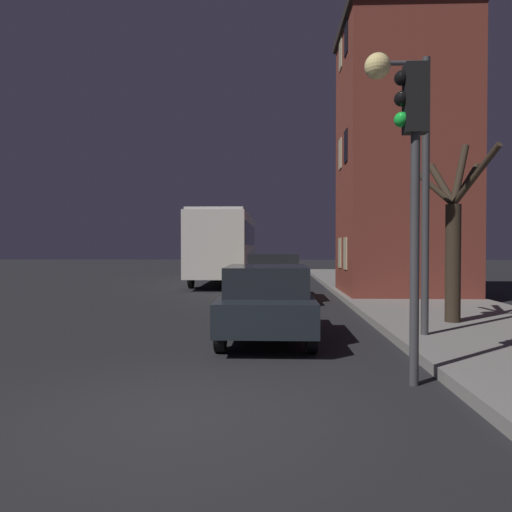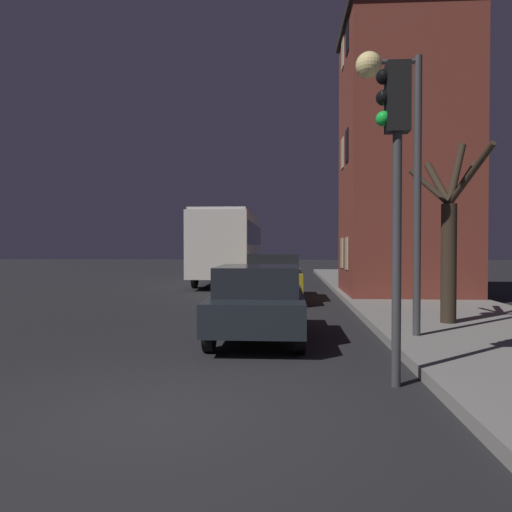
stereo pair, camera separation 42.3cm
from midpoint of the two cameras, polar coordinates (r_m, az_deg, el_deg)
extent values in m
plane|color=black|center=(5.76, -8.81, -17.45)|extent=(120.00, 120.00, 0.00)
cube|color=brown|center=(18.58, 17.21, 10.38)|extent=(4.11, 4.31, 9.30)
cube|color=black|center=(19.92, 17.30, 24.14)|extent=(4.35, 4.55, 0.30)
cube|color=beige|center=(17.26, 10.99, 0.28)|extent=(0.03, 0.70, 1.10)
cube|color=beige|center=(18.69, 10.42, 0.35)|extent=(0.03, 0.70, 1.10)
cube|color=black|center=(17.58, 11.04, 12.27)|extent=(0.03, 0.70, 1.10)
cube|color=beige|center=(18.99, 10.47, 11.44)|extent=(0.03, 0.70, 1.10)
cube|color=black|center=(18.63, 11.08, 23.35)|extent=(0.03, 0.70, 1.10)
cube|color=beige|center=(19.96, 10.51, 21.81)|extent=(0.03, 0.70, 1.10)
cylinder|color=#38383A|center=(9.80, 19.15, 6.46)|extent=(0.14, 0.14, 5.16)
cylinder|color=#38383A|center=(10.22, 16.66, 20.51)|extent=(0.90, 0.09, 0.09)
sphere|color=#F9E08C|center=(10.12, 14.01, 20.43)|extent=(0.48, 0.48, 0.48)
cylinder|color=#38383A|center=(6.80, 17.50, -0.45)|extent=(0.12, 0.12, 3.31)
cube|color=black|center=(7.06, 17.61, 16.88)|extent=(0.30, 0.24, 0.90)
sphere|color=black|center=(7.10, 16.14, 19.08)|extent=(0.20, 0.20, 0.20)
sphere|color=black|center=(7.02, 16.12, 16.98)|extent=(0.20, 0.20, 0.20)
sphere|color=green|center=(6.95, 16.11, 14.84)|extent=(0.20, 0.20, 0.20)
cylinder|color=#2D2319|center=(11.61, 22.14, -0.79)|extent=(0.33, 0.33, 2.57)
cylinder|color=#2D2319|center=(11.12, 24.26, 8.40)|extent=(0.52, 1.46, 1.13)
cylinder|color=#2D2319|center=(12.10, 21.04, 7.72)|extent=(0.38, 1.10, 1.10)
cylinder|color=#2D2319|center=(12.26, 23.44, 7.63)|extent=(1.01, 1.07, 1.09)
cylinder|color=#2D2319|center=(12.02, 22.83, 8.65)|extent=(0.66, 0.73, 1.43)
cylinder|color=#2D2319|center=(11.84, 20.20, 7.43)|extent=(0.82, 0.71, 0.89)
cube|color=beige|center=(24.89, -2.46, 1.28)|extent=(2.50, 10.48, 2.80)
cube|color=black|center=(24.90, -2.47, 2.44)|extent=(2.52, 9.64, 1.01)
cube|color=#B2B2B2|center=(24.94, -2.47, 4.64)|extent=(2.38, 9.96, 0.12)
cylinder|color=black|center=(28.23, 0.62, -1.57)|extent=(0.18, 0.96, 0.96)
cylinder|color=black|center=(28.45, -4.06, -1.55)|extent=(0.18, 0.96, 0.96)
cylinder|color=black|center=(21.44, -0.34, -2.45)|extent=(0.18, 0.96, 0.96)
cylinder|color=black|center=(21.73, -6.47, -2.41)|extent=(0.18, 0.96, 0.96)
cube|color=black|center=(9.92, 1.54, -5.88)|extent=(1.74, 4.01, 0.57)
cube|color=black|center=(9.67, 1.50, -2.76)|extent=(1.53, 2.09, 0.55)
cylinder|color=black|center=(11.25, 5.80, -6.50)|extent=(0.18, 0.67, 0.67)
cylinder|color=black|center=(11.30, -2.20, -6.46)|extent=(0.18, 0.67, 0.67)
cylinder|color=black|center=(8.68, 6.45, -8.81)|extent=(0.18, 0.67, 0.67)
cylinder|color=black|center=(8.74, -3.96, -8.73)|extent=(0.18, 0.67, 0.67)
cube|color=olive|center=(17.07, 2.80, -2.89)|extent=(1.84, 4.67, 0.69)
cube|color=black|center=(16.80, 2.79, -0.76)|extent=(1.62, 2.43, 0.59)
cylinder|color=black|center=(18.62, 5.43, -3.62)|extent=(0.18, 0.56, 0.56)
cylinder|color=black|center=(18.64, 0.31, -3.61)|extent=(0.18, 0.56, 0.56)
cylinder|color=black|center=(15.59, 5.78, -4.55)|extent=(0.18, 0.56, 0.56)
cylinder|color=black|center=(15.62, -0.34, -4.54)|extent=(0.18, 0.56, 0.56)
camera|label=1|loc=(0.21, -89.24, 0.02)|focal=35.00mm
camera|label=2|loc=(0.21, 90.76, -0.02)|focal=35.00mm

